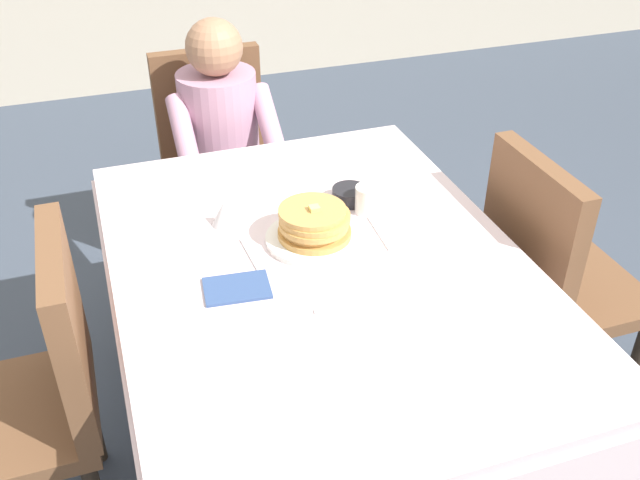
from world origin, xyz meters
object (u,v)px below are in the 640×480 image
object	(u,v)px
diner_person	(222,136)
breakfast_stack	(314,223)
knife_right_of_plate	(379,232)
plate_breakfast	(315,238)
dining_table_main	(321,288)
syrup_pitcher	(224,213)
bowl_butter	(350,195)
fork_left_of_plate	(252,256)
chair_right_side	(550,270)
chair_left_side	(40,383)
cup_coffee	(368,199)
spoon_near_edge	(344,310)
chair_diner	(217,151)

from	to	relation	value
diner_person	breakfast_stack	distance (m)	0.92
knife_right_of_plate	plate_breakfast	bearing A→B (deg)	87.07
dining_table_main	plate_breakfast	xyz separation A→B (m)	(0.02, 0.10, 0.10)
syrup_pitcher	bowl_butter	bearing A→B (deg)	0.87
plate_breakfast	fork_left_of_plate	bearing A→B (deg)	-173.99
dining_table_main	syrup_pitcher	world-z (taller)	syrup_pitcher
knife_right_of_plate	chair_right_side	bearing A→B (deg)	-95.49
chair_right_side	fork_left_of_plate	bearing A→B (deg)	-95.14
chair_left_side	knife_right_of_plate	world-z (taller)	chair_left_side
cup_coffee	spoon_near_edge	distance (m)	0.48
dining_table_main	breakfast_stack	world-z (taller)	breakfast_stack
chair_right_side	syrup_pitcher	size ratio (longest dim) A/B	11.62
plate_breakfast	fork_left_of_plate	xyz separation A→B (m)	(-0.19, -0.02, -0.01)
bowl_butter	knife_right_of_plate	bearing A→B (deg)	-84.91
chair_diner	chair_right_side	distance (m)	1.43
plate_breakfast	syrup_pitcher	size ratio (longest dim) A/B	3.50
plate_breakfast	spoon_near_edge	bearing A→B (deg)	-95.32
dining_table_main	chair_right_side	xyz separation A→B (m)	(0.77, 0.00, -0.12)
cup_coffee	syrup_pitcher	world-z (taller)	cup_coffee
breakfast_stack	cup_coffee	distance (m)	0.23
breakfast_stack	fork_left_of_plate	xyz separation A→B (m)	(-0.19, -0.02, -0.06)
chair_diner	fork_left_of_plate	size ratio (longest dim) A/B	5.17
dining_table_main	breakfast_stack	bearing A→B (deg)	81.25
fork_left_of_plate	breakfast_stack	bearing A→B (deg)	-86.18
chair_diner	cup_coffee	bearing A→B (deg)	106.07
chair_diner	plate_breakfast	size ratio (longest dim) A/B	3.32
dining_table_main	chair_diner	world-z (taller)	chair_diner
plate_breakfast	cup_coffee	bearing A→B (deg)	25.95
chair_left_side	fork_left_of_plate	bearing A→B (deg)	-81.93
dining_table_main	spoon_near_edge	xyz separation A→B (m)	(-0.01, -0.22, 0.09)
breakfast_stack	knife_right_of_plate	world-z (taller)	breakfast_stack
plate_breakfast	fork_left_of_plate	size ratio (longest dim) A/B	1.56
dining_table_main	cup_coffee	xyz separation A→B (m)	(0.22, 0.20, 0.13)
breakfast_stack	knife_right_of_plate	distance (m)	0.20
knife_right_of_plate	chair_left_side	bearing A→B (deg)	98.04
chair_diner	plate_breakfast	xyz separation A→B (m)	(0.07, -1.06, 0.22)
chair_left_side	knife_right_of_plate	xyz separation A→B (m)	(0.98, 0.08, 0.21)
chair_left_side	chair_right_side	size ratio (longest dim) A/B	1.00
plate_breakfast	breakfast_stack	distance (m)	0.05
fork_left_of_plate	chair_diner	bearing A→B (deg)	-9.10
chair_right_side	knife_right_of_plate	xyz separation A→B (m)	(-0.56, 0.08, 0.21)
fork_left_of_plate	spoon_near_edge	world-z (taller)	same
diner_person	knife_right_of_plate	distance (m)	0.97
cup_coffee	spoon_near_edge	size ratio (longest dim) A/B	0.75
cup_coffee	fork_left_of_plate	world-z (taller)	cup_coffee
plate_breakfast	bowl_butter	bearing A→B (deg)	45.19
dining_table_main	chair_left_side	xyz separation A→B (m)	(-0.77, 0.00, -0.12)
dining_table_main	syrup_pitcher	size ratio (longest dim) A/B	19.05
chair_left_side	chair_diner	bearing A→B (deg)	-31.40
dining_table_main	knife_right_of_plate	bearing A→B (deg)	22.21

